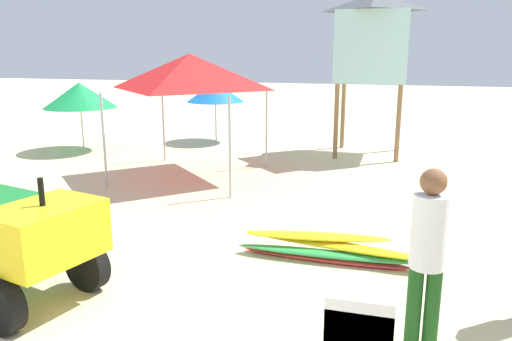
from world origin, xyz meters
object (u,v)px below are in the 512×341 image
at_px(surfboard_pile, 326,248).
at_px(lifeguard_near_left, 428,250).
at_px(beach_umbrella_left, 215,92).
at_px(popup_canopy, 190,72).
at_px(lifeguard_tower, 373,38).
at_px(beach_umbrella_far, 80,95).
at_px(utility_cart, 0,230).

xyz_separation_m(surfboard_pile, lifeguard_near_left, (1.17, -1.93, 0.87)).
bearing_deg(beach_umbrella_left, popup_canopy, -76.31).
relative_size(surfboard_pile, lifeguard_tower, 0.62).
xyz_separation_m(surfboard_pile, beach_umbrella_left, (-4.63, 8.17, 1.38)).
distance_m(lifeguard_near_left, popup_canopy, 7.56).
relative_size(popup_canopy, beach_umbrella_far, 1.38).
height_order(surfboard_pile, lifeguard_tower, lifeguard_tower).
relative_size(surfboard_pile, beach_umbrella_far, 1.30).
relative_size(beach_umbrella_left, beach_umbrella_far, 0.92).
distance_m(beach_umbrella_left, beach_umbrella_far, 3.93).
xyz_separation_m(utility_cart, popup_canopy, (-0.10, 5.82, 1.55)).
distance_m(lifeguard_near_left, beach_umbrella_far, 11.80).
distance_m(popup_canopy, beach_umbrella_left, 4.56).
height_order(utility_cart, beach_umbrella_far, beach_umbrella_far).
bearing_deg(lifeguard_near_left, popup_canopy, 129.55).
relative_size(lifeguard_near_left, lifeguard_tower, 0.42).
relative_size(lifeguard_near_left, beach_umbrella_left, 0.96).
bearing_deg(utility_cart, surfboard_pile, 30.16).
xyz_separation_m(popup_canopy, beach_umbrella_far, (-4.18, 1.96, -0.77)).
xyz_separation_m(beach_umbrella_left, beach_umbrella_far, (-3.12, -2.40, 0.02)).
xyz_separation_m(popup_canopy, beach_umbrella_left, (-1.06, 4.36, -0.79)).
height_order(utility_cart, surfboard_pile, utility_cart).
height_order(beach_umbrella_left, beach_umbrella_far, beach_umbrella_far).
xyz_separation_m(utility_cart, surfboard_pile, (3.47, 2.01, -0.62)).
bearing_deg(utility_cart, lifeguard_tower, 69.63).
bearing_deg(lifeguard_near_left, utility_cart, -178.95).
bearing_deg(popup_canopy, lifeguard_tower, 45.12).
height_order(lifeguard_near_left, lifeguard_tower, lifeguard_tower).
bearing_deg(surfboard_pile, beach_umbrella_far, 143.32).
distance_m(popup_canopy, beach_umbrella_far, 4.68).
height_order(lifeguard_tower, beach_umbrella_far, lifeguard_tower).
xyz_separation_m(surfboard_pile, popup_canopy, (-3.57, 3.81, 2.17)).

